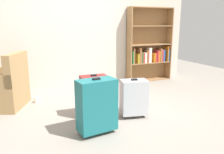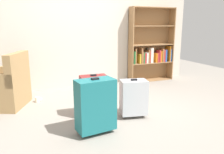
% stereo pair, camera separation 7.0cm
% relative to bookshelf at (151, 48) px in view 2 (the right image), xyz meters
% --- Properties ---
extents(ground_plane, '(9.05, 9.05, 0.00)m').
position_rel_bookshelf_xyz_m(ground_plane, '(-1.60, -1.60, -0.78)').
color(ground_plane, gray).
extents(back_wall, '(5.17, 0.10, 2.60)m').
position_rel_bookshelf_xyz_m(back_wall, '(-1.60, 0.16, 0.52)').
color(back_wall, beige).
rests_on(back_wall, ground).
extents(bookshelf, '(1.12, 0.25, 1.72)m').
position_rel_bookshelf_xyz_m(bookshelf, '(0.00, 0.00, 0.00)').
color(bookshelf, olive).
rests_on(bookshelf, ground).
extents(armchair, '(0.92, 0.92, 0.90)m').
position_rel_bookshelf_xyz_m(armchair, '(-3.18, -0.64, -0.47)').
color(armchair, '#9E7A4C').
rests_on(armchair, ground).
extents(mug, '(0.12, 0.08, 0.10)m').
position_rel_bookshelf_xyz_m(mug, '(-2.68, -0.64, -0.74)').
color(mug, white).
rests_on(mug, ground).
extents(suitcase_silver, '(0.42, 0.31, 0.58)m').
position_rel_bookshelf_xyz_m(suitcase_silver, '(-1.42, -1.85, -0.48)').
color(suitcase_silver, '#B7BABF').
rests_on(suitcase_silver, ground).
extents(suitcase_dark_red, '(0.40, 0.25, 0.64)m').
position_rel_bookshelf_xyz_m(suitcase_dark_red, '(-1.95, -1.60, -0.45)').
color(suitcase_dark_red, maroon).
rests_on(suitcase_dark_red, ground).
extents(suitcase_teal, '(0.50, 0.30, 0.72)m').
position_rel_bookshelf_xyz_m(suitcase_teal, '(-2.10, -2.13, -0.41)').
color(suitcase_teal, '#19666B').
rests_on(suitcase_teal, ground).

